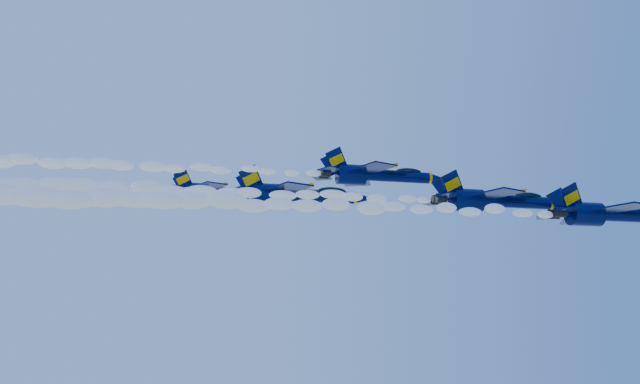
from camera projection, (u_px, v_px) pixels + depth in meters
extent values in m
cylinder|color=#000736|center=(634.00, 216.00, 72.51)|extent=(8.02, 1.34, 1.34)
ellipsoid|color=#000736|center=(585.00, 214.00, 71.29)|extent=(1.39, 2.41, 5.71)
cube|color=#000736|center=(621.00, 208.00, 68.24)|extent=(4.78, 5.67, 0.16)
cube|color=#000736|center=(579.00, 220.00, 75.05)|extent=(4.78, 5.67, 0.16)
cube|color=#E7A500|center=(633.00, 208.00, 68.53)|extent=(2.15, 4.46, 0.09)
cube|color=#E7A500|center=(590.00, 220.00, 75.33)|extent=(2.15, 4.46, 0.09)
cube|color=#000736|center=(572.00, 198.00, 70.26)|extent=(2.90, 0.92, 3.13)
cube|color=#000736|center=(561.00, 201.00, 72.04)|extent=(2.90, 0.92, 3.13)
cylinder|color=black|center=(560.00, 212.00, 70.05)|extent=(1.07, 0.98, 0.98)
cylinder|color=black|center=(554.00, 214.00, 71.16)|extent=(1.07, 0.98, 0.98)
cube|color=#E7A500|center=(610.00, 208.00, 72.08)|extent=(9.81, 0.31, 0.07)
ellipsoid|color=white|center=(262.00, 204.00, 64.19)|extent=(58.04, 2.11, 1.90)
cylinder|color=#000736|center=(515.00, 202.00, 77.25)|extent=(8.10, 1.35, 1.35)
ellipsoid|color=#000736|center=(467.00, 200.00, 76.02)|extent=(1.40, 2.43, 5.76)
cone|color=#000736|center=(559.00, 204.00, 78.37)|extent=(2.34, 1.35, 1.35)
cylinder|color=#E7A500|center=(550.00, 203.00, 78.14)|extent=(0.32, 1.40, 1.40)
ellipsoid|color=black|center=(528.00, 196.00, 77.72)|extent=(3.24, 1.05, 0.89)
cube|color=#E7A500|center=(528.00, 199.00, 77.66)|extent=(3.78, 0.90, 0.16)
cube|color=#000736|center=(496.00, 194.00, 72.94)|extent=(4.83, 5.72, 0.16)
cube|color=#000736|center=(467.00, 206.00, 79.81)|extent=(4.83, 5.72, 0.16)
cube|color=#E7A500|center=(507.00, 193.00, 73.23)|extent=(2.17, 4.51, 0.09)
cube|color=#E7A500|center=(477.00, 206.00, 80.10)|extent=(2.17, 4.51, 0.09)
cube|color=#000736|center=(452.00, 185.00, 74.97)|extent=(2.93, 0.93, 3.16)
cube|color=#000736|center=(446.00, 188.00, 76.78)|extent=(2.93, 0.93, 3.16)
cylinder|color=black|center=(441.00, 198.00, 74.77)|extent=(1.08, 0.99, 0.99)
cylinder|color=black|center=(437.00, 200.00, 75.89)|extent=(1.08, 0.99, 0.99)
cube|color=#E7A500|center=(492.00, 194.00, 76.81)|extent=(9.90, 0.32, 0.07)
ellipsoid|color=white|center=(154.00, 189.00, 68.91)|extent=(58.04, 2.13, 1.92)
cylinder|color=#000736|center=(397.00, 177.00, 84.12)|extent=(8.00, 1.33, 1.33)
ellipsoid|color=#000736|center=(351.00, 175.00, 82.91)|extent=(1.39, 2.40, 5.69)
cone|color=#000736|center=(438.00, 179.00, 85.23)|extent=(2.31, 1.33, 1.33)
cylinder|color=#E7A500|center=(429.00, 178.00, 85.00)|extent=(0.31, 1.39, 1.39)
ellipsoid|color=black|center=(409.00, 172.00, 84.58)|extent=(3.20, 1.04, 0.88)
cube|color=#E7A500|center=(409.00, 174.00, 84.53)|extent=(3.73, 0.89, 0.16)
cube|color=#000736|center=(373.00, 168.00, 79.87)|extent=(4.76, 5.65, 0.16)
cube|color=#000736|center=(356.00, 181.00, 86.65)|extent=(4.76, 5.65, 0.16)
cube|color=#E7A500|center=(384.00, 168.00, 80.15)|extent=(2.14, 4.45, 0.09)
cube|color=#E7A500|center=(366.00, 181.00, 86.94)|extent=(2.14, 4.45, 0.09)
cube|color=#000736|center=(337.00, 160.00, 81.88)|extent=(2.89, 0.91, 3.11)
cube|color=#000736|center=(333.00, 164.00, 83.66)|extent=(2.89, 0.91, 3.11)
cylinder|color=black|center=(326.00, 172.00, 81.67)|extent=(1.07, 0.98, 0.98)
cylinder|color=black|center=(324.00, 175.00, 82.78)|extent=(1.07, 0.98, 0.98)
cube|color=#E7A500|center=(375.00, 170.00, 83.69)|extent=(9.77, 0.31, 0.07)
ellipsoid|color=white|center=(56.00, 162.00, 75.81)|extent=(58.04, 2.11, 1.89)
cylinder|color=#000736|center=(319.00, 196.00, 95.17)|extent=(9.77, 1.63, 1.63)
ellipsoid|color=#000736|center=(268.00, 194.00, 93.68)|extent=(1.69, 2.93, 6.95)
cone|color=#000736|center=(364.00, 198.00, 96.53)|extent=(2.82, 1.63, 1.63)
cylinder|color=#E7A500|center=(355.00, 198.00, 96.25)|extent=(0.38, 1.69, 1.69)
ellipsoid|color=black|center=(332.00, 191.00, 95.74)|extent=(3.91, 1.27, 1.07)
cube|color=#E7A500|center=(332.00, 193.00, 95.67)|extent=(4.56, 1.09, 0.20)
cube|color=#000736|center=(288.00, 188.00, 89.97)|extent=(5.82, 6.90, 0.20)
cube|color=#000736|center=(277.00, 201.00, 98.26)|extent=(5.82, 6.90, 0.20)
cube|color=#E7A500|center=(300.00, 188.00, 90.32)|extent=(2.62, 5.44, 0.11)
cube|color=#E7A500|center=(288.00, 201.00, 98.61)|extent=(2.62, 5.44, 0.11)
cube|color=#000736|center=(251.00, 179.00, 92.43)|extent=(3.54, 1.12, 3.81)
cube|color=#000736|center=(249.00, 183.00, 94.60)|extent=(3.54, 1.12, 3.81)
cylinder|color=black|center=(240.00, 192.00, 92.18)|extent=(1.30, 1.19, 1.19)
cylinder|color=black|center=(238.00, 195.00, 93.53)|extent=(1.30, 1.19, 1.19)
cube|color=#E7A500|center=(295.00, 189.00, 94.64)|extent=(11.94, 0.38, 0.09)
cylinder|color=#000736|center=(236.00, 193.00, 99.94)|extent=(7.84, 1.31, 1.31)
ellipsoid|color=#000736|center=(196.00, 191.00, 98.74)|extent=(1.36, 2.35, 5.58)
cone|color=#000736|center=(272.00, 194.00, 101.03)|extent=(2.27, 1.31, 1.31)
cylinder|color=#E7A500|center=(264.00, 194.00, 100.80)|extent=(0.31, 1.36, 1.36)
ellipsoid|color=black|center=(247.00, 189.00, 100.39)|extent=(3.14, 1.02, 0.86)
cube|color=#E7A500|center=(247.00, 190.00, 100.34)|extent=(3.66, 0.87, 0.16)
cube|color=#000736|center=(210.00, 186.00, 95.76)|extent=(4.67, 5.54, 0.16)
cube|color=#000736|center=(206.00, 196.00, 102.42)|extent=(4.67, 5.54, 0.16)
cube|color=#E7A500|center=(219.00, 186.00, 96.04)|extent=(2.10, 4.37, 0.09)
cube|color=#E7A500|center=(215.00, 196.00, 102.70)|extent=(2.10, 4.37, 0.09)
cube|color=#000736|center=(183.00, 180.00, 97.73)|extent=(2.84, 0.90, 3.06)
cube|color=#000736|center=(182.00, 182.00, 99.48)|extent=(2.84, 0.90, 3.06)
cylinder|color=black|center=(174.00, 190.00, 97.54)|extent=(1.05, 0.96, 0.96)
cylinder|color=black|center=(174.00, 191.00, 98.62)|extent=(1.05, 0.96, 0.96)
cube|color=#E7A500|center=(217.00, 187.00, 99.51)|extent=(9.59, 0.31, 0.07)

